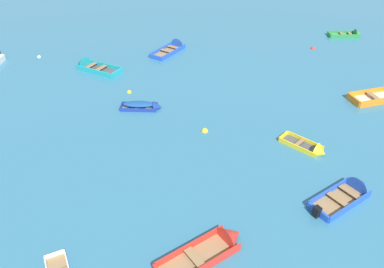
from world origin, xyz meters
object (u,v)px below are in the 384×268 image
(mooring_buoy_between_boats_right, at_px, (205,131))
(mooring_buoy_near_foreground, at_px, (39,57))
(rowboat_blue_foreground_center, at_px, (175,47))
(mooring_buoy_far_field, at_px, (129,92))
(rowboat_yellow_back_row_left, at_px, (313,149))
(rowboat_turquoise_cluster_outer, at_px, (89,66))
(mooring_buoy_trailing, at_px, (313,49))
(rowboat_green_cluster_inner, at_px, (351,35))
(rowboat_deep_blue_far_back, at_px, (146,106))
(rowboat_red_near_left, at_px, (219,245))
(rowboat_blue_midfield_left, at_px, (351,192))

(mooring_buoy_between_boats_right, xyz_separation_m, mooring_buoy_near_foreground, (-12.98, 15.50, 0.00))
(rowboat_blue_foreground_center, distance_m, mooring_buoy_between_boats_right, 15.12)
(rowboat_blue_foreground_center, height_order, mooring_buoy_far_field, rowboat_blue_foreground_center)
(rowboat_yellow_back_row_left, height_order, rowboat_turquoise_cluster_outer, rowboat_turquoise_cluster_outer)
(mooring_buoy_trailing, bearing_deg, rowboat_green_cluster_inner, 23.59)
(rowboat_blue_foreground_center, distance_m, rowboat_green_cluster_inner, 19.26)
(rowboat_blue_foreground_center, bearing_deg, rowboat_deep_blue_far_back, -109.60)
(rowboat_deep_blue_far_back, distance_m, mooring_buoy_far_field, 3.07)
(rowboat_red_near_left, distance_m, rowboat_deep_blue_far_back, 13.95)
(rowboat_blue_midfield_left, xyz_separation_m, mooring_buoy_near_foreground, (-19.71, 23.22, -0.20))
(rowboat_green_cluster_inner, distance_m, mooring_buoy_trailing, 6.10)
(rowboat_yellow_back_row_left, distance_m, mooring_buoy_trailing, 17.74)
(mooring_buoy_between_boats_right, bearing_deg, mooring_buoy_near_foreground, 129.95)
(rowboat_blue_midfield_left, bearing_deg, mooring_buoy_far_field, 128.76)
(mooring_buoy_far_field, distance_m, mooring_buoy_trailing, 19.66)
(mooring_buoy_trailing, bearing_deg, mooring_buoy_near_foreground, 173.61)
(rowboat_turquoise_cluster_outer, bearing_deg, rowboat_green_cluster_inner, 5.85)
(mooring_buoy_near_foreground, bearing_deg, rowboat_red_near_left, -65.71)
(rowboat_red_near_left, bearing_deg, rowboat_green_cluster_inner, 49.76)
(mooring_buoy_near_foreground, bearing_deg, mooring_buoy_between_boats_right, -50.05)
(mooring_buoy_far_field, xyz_separation_m, mooring_buoy_trailing, (18.78, 5.79, 0.00))
(rowboat_blue_midfield_left, relative_size, mooring_buoy_near_foreground, 12.16)
(rowboat_blue_foreground_center, relative_size, rowboat_deep_blue_far_back, 1.28)
(rowboat_blue_midfield_left, distance_m, rowboat_turquoise_cluster_outer, 24.79)
(rowboat_turquoise_cluster_outer, relative_size, mooring_buoy_near_foreground, 12.70)
(mooring_buoy_between_boats_right, bearing_deg, rowboat_yellow_back_row_left, -29.19)
(rowboat_green_cluster_inner, xyz_separation_m, mooring_buoy_trailing, (-5.59, -2.44, -0.19))
(rowboat_green_cluster_inner, relative_size, rowboat_blue_midfield_left, 0.86)
(rowboat_blue_midfield_left, distance_m, mooring_buoy_trailing, 21.45)
(rowboat_blue_foreground_center, bearing_deg, rowboat_yellow_back_row_left, -71.91)
(rowboat_deep_blue_far_back, distance_m, mooring_buoy_near_foreground, 14.89)
(rowboat_red_near_left, bearing_deg, mooring_buoy_far_field, 101.35)
(rowboat_yellow_back_row_left, relative_size, rowboat_green_cluster_inner, 0.85)
(mooring_buoy_between_boats_right, bearing_deg, rowboat_green_cluster_inner, 37.37)
(mooring_buoy_far_field, bearing_deg, rowboat_blue_foreground_center, 58.77)
(rowboat_red_near_left, height_order, rowboat_blue_midfield_left, same)
(rowboat_green_cluster_inner, bearing_deg, rowboat_turquoise_cluster_outer, -174.15)
(rowboat_blue_foreground_center, xyz_separation_m, mooring_buoy_far_field, (-5.11, -8.43, -0.19))
(rowboat_green_cluster_inner, height_order, rowboat_deep_blue_far_back, rowboat_green_cluster_inner)
(rowboat_yellow_back_row_left, bearing_deg, rowboat_blue_midfield_left, -85.15)
(rowboat_blue_foreground_center, xyz_separation_m, rowboat_deep_blue_far_back, (-4.02, -11.29, 0.06))
(rowboat_deep_blue_far_back, bearing_deg, mooring_buoy_near_foreground, 128.36)
(rowboat_green_cluster_inner, distance_m, rowboat_turquoise_cluster_outer, 27.87)
(mooring_buoy_near_foreground, bearing_deg, rowboat_deep_blue_far_back, -51.64)
(rowboat_blue_midfield_left, bearing_deg, rowboat_yellow_back_row_left, 94.85)
(mooring_buoy_between_boats_right, bearing_deg, rowboat_red_near_left, -98.58)
(rowboat_deep_blue_far_back, xyz_separation_m, rowboat_blue_midfield_left, (10.47, -11.55, -0.05))
(rowboat_blue_midfield_left, height_order, rowboat_turquoise_cluster_outer, rowboat_turquoise_cluster_outer)
(rowboat_yellow_back_row_left, xyz_separation_m, rowboat_green_cluster_inner, (13.16, 18.48, 0.04))
(rowboat_turquoise_cluster_outer, xyz_separation_m, mooring_buoy_near_foreground, (-4.79, 3.42, -0.21))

